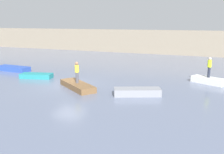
{
  "coord_description": "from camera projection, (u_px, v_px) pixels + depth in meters",
  "views": [
    {
      "loc": [
        11.05,
        -17.22,
        5.08
      ],
      "look_at": [
        2.92,
        2.3,
        0.45
      ],
      "focal_mm": 40.54,
      "sensor_mm": 36.0,
      "label": 1
    }
  ],
  "objects": [
    {
      "name": "ground_plane",
      "position": [
        69.0,
        85.0,
        20.77
      ],
      "size": [
        120.0,
        120.0,
        0.0
      ],
      "primitive_type": "plane",
      "color": "slate"
    },
    {
      "name": "person_yellow_shirt",
      "position": [
        77.0,
        71.0,
        19.36
      ],
      "size": [
        0.32,
        0.32,
        1.65
      ],
      "color": "#4C4C56",
      "rests_on": "rowboat_brown"
    },
    {
      "name": "rowboat_grey",
      "position": [
        137.0,
        92.0,
        17.76
      ],
      "size": [
        3.41,
        2.3,
        0.51
      ],
      "primitive_type": "cube",
      "rotation": [
        0.0,
        0.0,
        0.41
      ],
      "color": "gray",
      "rests_on": "ground_plane"
    },
    {
      "name": "rowboat_teal",
      "position": [
        36.0,
        76.0,
        23.25
      ],
      "size": [
        3.06,
        1.83,
        0.42
      ],
      "primitive_type": "cube",
      "rotation": [
        0.0,
        0.0,
        0.26
      ],
      "color": "teal",
      "rests_on": "ground_plane"
    },
    {
      "name": "rowboat_white",
      "position": [
        208.0,
        80.0,
        21.2
      ],
      "size": [
        2.88,
        2.06,
        0.52
      ],
      "primitive_type": "cube",
      "rotation": [
        0.0,
        0.0,
        -0.44
      ],
      "color": "white",
      "rests_on": "ground_plane"
    },
    {
      "name": "rowboat_blue",
      "position": [
        13.0,
        69.0,
        26.69
      ],
      "size": [
        3.79,
        1.41,
        0.48
      ],
      "primitive_type": "cube",
      "rotation": [
        0.0,
        0.0,
        -0.05
      ],
      "color": "#2B4CAD",
      "rests_on": "ground_plane"
    },
    {
      "name": "person_hiviz_shirt",
      "position": [
        209.0,
        66.0,
        20.94
      ],
      "size": [
        0.32,
        0.32,
        1.7
      ],
      "color": "#232838",
      "rests_on": "rowboat_white"
    },
    {
      "name": "rowboat_brown",
      "position": [
        77.0,
        86.0,
        19.61
      ],
      "size": [
        3.98,
        3.29,
        0.44
      ],
      "primitive_type": "cube",
      "rotation": [
        0.0,
        0.0,
        -0.61
      ],
      "color": "brown",
      "rests_on": "ground_plane"
    },
    {
      "name": "embankment_wall",
      "position": [
        145.0,
        42.0,
        41.27
      ],
      "size": [
        80.0,
        1.2,
        3.79
      ],
      "primitive_type": "cube",
      "color": "gray",
      "rests_on": "ground_plane"
    }
  ]
}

